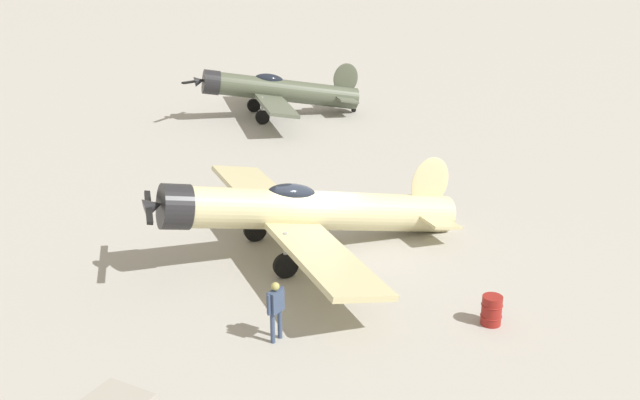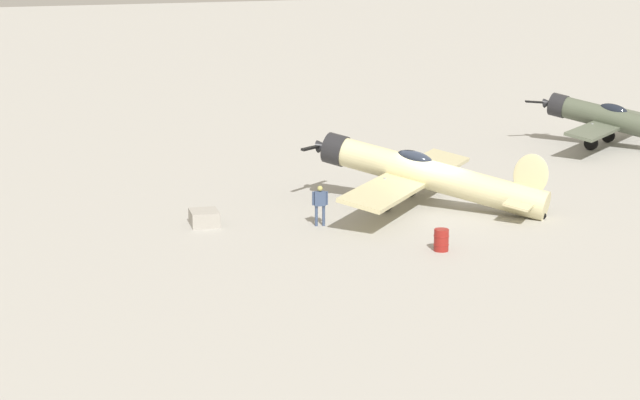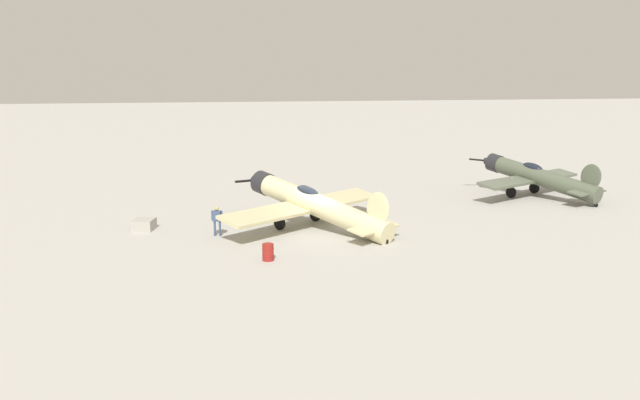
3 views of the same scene
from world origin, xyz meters
name	(u,v)px [view 1 (image 1 of 3)]	position (x,y,z in m)	size (l,w,h in m)	color
ground_plane	(320,249)	(0.00, 0.00, 0.00)	(400.00, 400.00, 0.00)	#A8A59E
airplane_foreground	(305,211)	(-0.30, 0.44, 1.48)	(11.02, 10.11, 3.13)	beige
airplane_mid_apron	(276,90)	(18.12, 6.43, 1.58)	(10.44, 9.25, 3.08)	#4C5442
ground_crew_mechanic	(276,306)	(-6.00, -0.08, 1.03)	(0.62, 0.40, 1.70)	#384766
fuel_drum	(492,310)	(-3.95, -5.66, 0.42)	(0.60, 0.60, 0.85)	maroon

